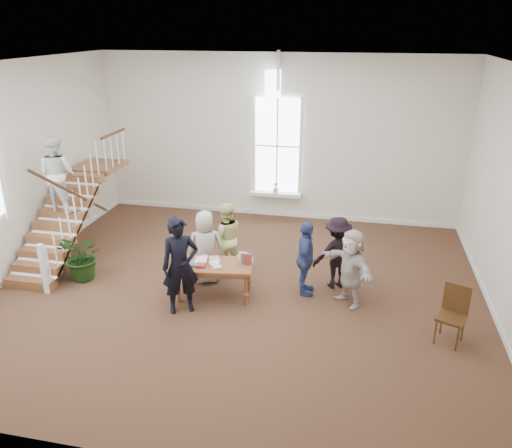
% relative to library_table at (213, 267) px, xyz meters
% --- Properties ---
extents(ground, '(10.00, 10.00, 0.00)m').
position_rel_library_table_xyz_m(ground, '(0.47, 0.34, -0.65)').
color(ground, '#412419').
rests_on(ground, ground).
extents(room_shell, '(10.49, 10.00, 10.00)m').
position_rel_library_table_xyz_m(room_shell, '(0.47, 4.74, -0.25)').
color(room_shell, silver).
rests_on(room_shell, ground).
extents(staircase, '(1.10, 4.10, 2.92)m').
position_rel_library_table_xyz_m(staircase, '(-3.88, 1.09, 0.97)').
color(staircase, brown).
rests_on(staircase, ground).
extents(library_table, '(1.64, 0.97, 0.79)m').
position_rel_library_table_xyz_m(library_table, '(0.00, 0.00, 0.00)').
color(library_table, brown).
rests_on(library_table, ground).
extents(police_officer, '(0.83, 0.74, 1.92)m').
position_rel_library_table_xyz_m(police_officer, '(-0.43, -0.65, 0.31)').
color(police_officer, black).
rests_on(police_officer, ground).
extents(elderly_woman, '(0.91, 0.74, 1.60)m').
position_rel_library_table_xyz_m(elderly_woman, '(-0.33, 0.60, 0.15)').
color(elderly_woman, '#B9B2AC').
rests_on(elderly_woman, ground).
extents(person_yellow, '(0.97, 0.88, 1.63)m').
position_rel_library_table_xyz_m(person_yellow, '(-0.03, 1.10, 0.17)').
color(person_yellow, '#E9E791').
rests_on(person_yellow, ground).
extents(woman_cluster_a, '(0.43, 0.95, 1.58)m').
position_rel_library_table_xyz_m(woman_cluster_a, '(1.80, 0.48, 0.15)').
color(woman_cluster_a, navy).
rests_on(woman_cluster_a, ground).
extents(woman_cluster_b, '(1.16, 0.97, 1.56)m').
position_rel_library_table_xyz_m(woman_cluster_b, '(2.40, 0.93, 0.13)').
color(woman_cluster_b, black).
rests_on(woman_cluster_b, ground).
extents(woman_cluster_c, '(1.32, 1.40, 1.57)m').
position_rel_library_table_xyz_m(woman_cluster_c, '(2.70, 0.28, 0.14)').
color(woman_cluster_c, beige).
rests_on(woman_cluster_c, ground).
extents(floor_plant, '(1.22, 1.15, 1.08)m').
position_rel_library_table_xyz_m(floor_plant, '(-2.93, 0.11, -0.11)').
color(floor_plant, black).
rests_on(floor_plant, ground).
extents(side_chair, '(0.59, 0.59, 1.05)m').
position_rel_library_table_xyz_m(side_chair, '(4.50, -0.60, -0.06)').
color(side_chair, '#341C0E').
rests_on(side_chair, ground).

